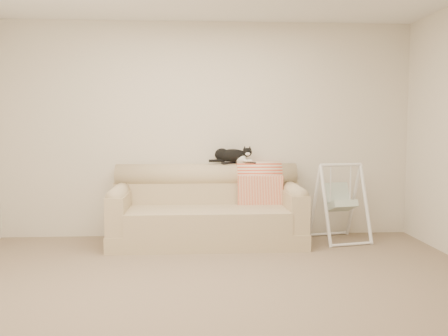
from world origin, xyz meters
name	(u,v)px	position (x,y,z in m)	size (l,w,h in m)	color
ground_plane	(214,287)	(0.00, 0.00, 0.00)	(5.00, 5.00, 0.00)	#786650
room_shell	(214,105)	(0.00, 0.00, 1.53)	(5.04, 4.04, 2.60)	beige
sofa	(207,212)	(-0.01, 1.62, 0.35)	(2.20, 0.93, 0.90)	tan
remote_a	(229,163)	(0.25, 1.86, 0.91)	(0.18, 0.14, 0.03)	black
remote_b	(249,163)	(0.50, 1.83, 0.91)	(0.18, 0.10, 0.02)	black
tuxedo_cat	(232,155)	(0.30, 1.87, 1.00)	(0.53, 0.23, 0.21)	black
throw_blanket	(259,178)	(0.62, 1.84, 0.72)	(0.53, 0.38, 0.58)	#DD4524
baby_swing	(340,202)	(1.55, 1.61, 0.46)	(0.67, 0.70, 0.92)	white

